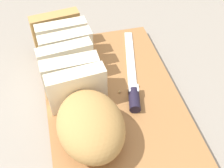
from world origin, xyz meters
TOP-DOWN VIEW (x-y plane):
  - ground_plane at (0.00, 0.00)m, footprint 3.00×3.00m
  - cutting_board at (0.00, 0.00)m, footprint 0.44×0.30m
  - bread_loaf at (0.00, 0.07)m, footprint 0.40×0.17m
  - bread_knife at (0.00, -0.05)m, footprint 0.26×0.07m
  - crumb_near_knife at (-0.04, 0.01)m, footprint 0.01×0.01m
  - crumb_near_loaf at (-0.00, -0.02)m, footprint 0.01×0.01m
  - crumb_stray_left at (0.01, -0.06)m, footprint 0.01×0.01m

SIDE VIEW (x-z plane):
  - ground_plane at x=0.00m, z-range 0.00..0.00m
  - cutting_board at x=0.00m, z-range 0.00..0.02m
  - crumb_near_loaf at x=0.00m, z-range 0.02..0.03m
  - crumb_near_knife at x=-0.04m, z-range 0.02..0.03m
  - crumb_stray_left at x=0.01m, z-range 0.02..0.03m
  - bread_knife at x=0.00m, z-range 0.02..0.04m
  - bread_loaf at x=0.00m, z-range 0.02..0.11m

